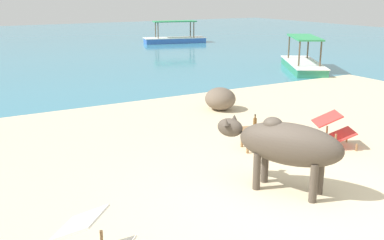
{
  "coord_description": "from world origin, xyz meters",
  "views": [
    {
      "loc": [
        -4.12,
        -4.31,
        2.93
      ],
      "look_at": [
        0.07,
        3.0,
        0.55
      ],
      "focal_mm": 42.33,
      "sensor_mm": 36.0,
      "label": 1
    }
  ],
  "objects_px": {
    "deck_chair_far": "(334,128)",
    "boat_green": "(303,63)",
    "bottle": "(255,124)",
    "deck_chair_near": "(95,240)",
    "cow": "(286,144)",
    "low_bench_table": "(262,132)",
    "boat_blue": "(175,38)"
  },
  "relations": [
    {
      "from": "deck_chair_far",
      "to": "boat_green",
      "type": "relative_size",
      "value": 0.25
    },
    {
      "from": "bottle",
      "to": "deck_chair_near",
      "type": "distance_m",
      "value": 4.47
    },
    {
      "from": "cow",
      "to": "deck_chair_near",
      "type": "bearing_deg",
      "value": 71.47
    },
    {
      "from": "cow",
      "to": "low_bench_table",
      "type": "xyz_separation_m",
      "value": [
        0.9,
        1.67,
        -0.4
      ]
    },
    {
      "from": "cow",
      "to": "boat_blue",
      "type": "xyz_separation_m",
      "value": [
        8.36,
        19.46,
        -0.49
      ]
    },
    {
      "from": "cow",
      "to": "boat_green",
      "type": "distance_m",
      "value": 11.55
    },
    {
      "from": "boat_green",
      "to": "cow",
      "type": "bearing_deg",
      "value": -12.78
    },
    {
      "from": "low_bench_table",
      "to": "boat_green",
      "type": "distance_m",
      "value": 9.74
    },
    {
      "from": "boat_green",
      "to": "boat_blue",
      "type": "distance_m",
      "value": 11.22
    },
    {
      "from": "bottle",
      "to": "deck_chair_near",
      "type": "bearing_deg",
      "value": -149.29
    },
    {
      "from": "deck_chair_far",
      "to": "boat_blue",
      "type": "distance_m",
      "value": 19.38
    },
    {
      "from": "deck_chair_near",
      "to": "deck_chair_far",
      "type": "height_order",
      "value": "same"
    },
    {
      "from": "boat_green",
      "to": "deck_chair_far",
      "type": "bearing_deg",
      "value": -7.83
    },
    {
      "from": "low_bench_table",
      "to": "boat_blue",
      "type": "relative_size",
      "value": 0.22
    },
    {
      "from": "low_bench_table",
      "to": "boat_green",
      "type": "relative_size",
      "value": 0.23
    },
    {
      "from": "deck_chair_far",
      "to": "cow",
      "type": "bearing_deg",
      "value": -125.42
    },
    {
      "from": "cow",
      "to": "bottle",
      "type": "bearing_deg",
      "value": -52.74
    },
    {
      "from": "bottle",
      "to": "deck_chair_far",
      "type": "distance_m",
      "value": 1.58
    },
    {
      "from": "low_bench_table",
      "to": "bottle",
      "type": "height_order",
      "value": "bottle"
    },
    {
      "from": "cow",
      "to": "boat_blue",
      "type": "relative_size",
      "value": 0.5
    },
    {
      "from": "low_bench_table",
      "to": "bottle",
      "type": "relative_size",
      "value": 2.91
    },
    {
      "from": "deck_chair_near",
      "to": "deck_chair_far",
      "type": "relative_size",
      "value": 1.0
    },
    {
      "from": "bottle",
      "to": "boat_green",
      "type": "distance_m",
      "value": 9.85
    },
    {
      "from": "low_bench_table",
      "to": "boat_green",
      "type": "bearing_deg",
      "value": 61.38
    },
    {
      "from": "deck_chair_near",
      "to": "cow",
      "type": "bearing_deg",
      "value": 53.7
    },
    {
      "from": "bottle",
      "to": "boat_green",
      "type": "height_order",
      "value": "boat_green"
    },
    {
      "from": "boat_green",
      "to": "boat_blue",
      "type": "relative_size",
      "value": 0.97
    },
    {
      "from": "deck_chair_far",
      "to": "boat_blue",
      "type": "bearing_deg",
      "value": 99.65
    },
    {
      "from": "cow",
      "to": "boat_blue",
      "type": "distance_m",
      "value": 21.18
    },
    {
      "from": "cow",
      "to": "deck_chair_near",
      "type": "height_order",
      "value": "cow"
    },
    {
      "from": "deck_chair_far",
      "to": "boat_green",
      "type": "height_order",
      "value": "boat_green"
    },
    {
      "from": "cow",
      "to": "boat_green",
      "type": "bearing_deg",
      "value": -73.87
    }
  ]
}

